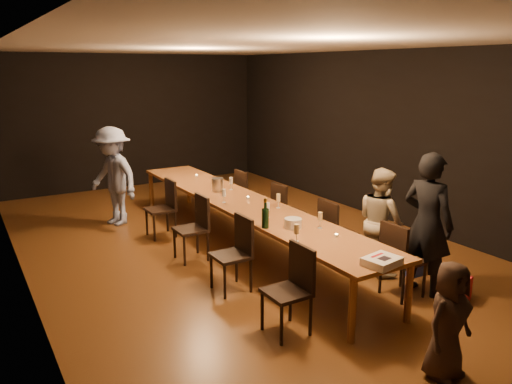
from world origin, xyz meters
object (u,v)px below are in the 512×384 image
chair_right_3 (250,195)px  child (448,321)px  chair_left_2 (191,229)px  ice_bucket (217,184)px  table (242,204)px  champagne_bottle (265,213)px  chair_right_2 (289,211)px  man_blue (113,176)px  chair_left_3 (160,209)px  birthday_cake (382,261)px  chair_left_0 (286,291)px  woman_birthday (427,224)px  woman_tan (381,221)px  plate_stack (293,223)px  chair_right_1 (338,232)px  chair_right_0 (404,259)px  chair_left_1 (231,255)px

chair_right_3 → child: size_ratio=0.86×
chair_left_2 → ice_bucket: size_ratio=4.45×
table → chair_left_2: bearing=180.0°
champagne_bottle → chair_right_2: bearing=45.5°
man_blue → ice_bucket: bearing=19.5°
chair_right_2 → ice_bucket: 1.23m
chair_left_3 → birthday_cake: size_ratio=2.34×
chair_left_0 → woman_birthday: bearing=-91.7°
woman_tan → champagne_bottle: bearing=83.6°
table → plate_stack: bearing=-93.7°
chair_right_1 → chair_left_2: size_ratio=1.00×
child → ice_bucket: 4.54m
chair_right_0 → woman_birthday: woman_birthday is taller
chair_left_2 → child: bearing=-168.2°
table → chair_left_2: chair_left_2 is taller
chair_right_0 → chair_left_3: (-1.70, 3.60, 0.00)m
chair_right_0 → ice_bucket: (-0.87, 3.18, 0.39)m
chair_right_1 → birthday_cake: size_ratio=2.34×
chair_right_3 → man_blue: (-2.14, 1.05, 0.39)m
table → birthday_cake: birthday_cake is taller
man_blue → chair_left_1: bearing=-13.9°
chair_right_2 → child: bearing=-13.7°
chair_right_3 → child: bearing=-10.5°
chair_right_3 → birthday_cake: size_ratio=2.34×
chair_right_1 → chair_left_0: bearing=-54.8°
chair_left_0 → chair_left_1: (0.00, 1.20, 0.00)m
table → chair_left_0: size_ratio=6.45×
chair_right_2 → child: child is taller
chair_right_3 → child: 5.04m
child → chair_left_3: bearing=92.7°
champagne_bottle → ice_bucket: bearing=79.8°
chair_left_2 → ice_bucket: 1.20m
woman_tan → plate_stack: woman_tan is taller
chair_right_0 → woman_birthday: 0.51m
chair_right_2 → woman_birthday: woman_birthday is taller
chair_right_1 → chair_right_2: 1.20m
man_blue → chair_right_0: bearing=3.5°
chair_left_1 → birthday_cake: size_ratio=2.34×
chair_right_1 → woman_tan: 0.63m
woman_tan → ice_bucket: size_ratio=6.82×
child → birthday_cake: (0.04, 0.86, 0.25)m
chair_left_3 → man_blue: bearing=22.9°
woman_birthday → champagne_bottle: size_ratio=4.65×
chair_right_1 → plate_stack: 1.03m
chair_left_2 → plate_stack: 1.66m
chair_left_3 → chair_right_3: bearing=-90.0°
chair_right_0 → chair_left_1: bearing=-125.2°
champagne_bottle → woman_birthday: bearing=-38.0°
chair_right_1 → chair_left_2: bearing=-125.2°
chair_left_1 → child: bearing=-162.9°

